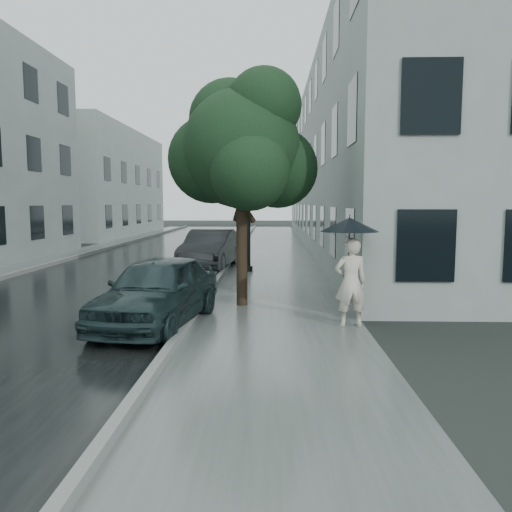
{
  "coord_description": "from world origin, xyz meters",
  "views": [
    {
      "loc": [
        0.11,
        -8.87,
        2.49
      ],
      "look_at": [
        -0.23,
        2.17,
        1.3
      ],
      "focal_mm": 35.0,
      "sensor_mm": 36.0,
      "label": 1
    }
  ],
  "objects_px": {
    "pedestrian": "(351,282)",
    "car_near": "(158,290)",
    "street_tree": "(242,148)",
    "lamp_post": "(245,193)",
    "car_far": "(210,249)"
  },
  "relations": [
    {
      "from": "pedestrian",
      "to": "car_near",
      "type": "height_order",
      "value": "pedestrian"
    },
    {
      "from": "street_tree",
      "to": "car_near",
      "type": "xyz_separation_m",
      "value": [
        -1.6,
        -2.11,
        -3.08
      ]
    },
    {
      "from": "pedestrian",
      "to": "lamp_post",
      "type": "bearing_deg",
      "value": -79.84
    },
    {
      "from": "street_tree",
      "to": "car_far",
      "type": "xyz_separation_m",
      "value": [
        -1.6,
        6.6,
        -3.05
      ]
    },
    {
      "from": "car_near",
      "to": "car_far",
      "type": "relative_size",
      "value": 0.93
    },
    {
      "from": "pedestrian",
      "to": "street_tree",
      "type": "relative_size",
      "value": 0.32
    },
    {
      "from": "car_near",
      "to": "car_far",
      "type": "xyz_separation_m",
      "value": [
        0.0,
        8.71,
        0.03
      ]
    },
    {
      "from": "street_tree",
      "to": "car_far",
      "type": "distance_m",
      "value": 7.44
    },
    {
      "from": "pedestrian",
      "to": "car_near",
      "type": "relative_size",
      "value": 0.43
    },
    {
      "from": "pedestrian",
      "to": "car_near",
      "type": "distance_m",
      "value": 3.9
    },
    {
      "from": "lamp_post",
      "to": "car_far",
      "type": "bearing_deg",
      "value": 170.52
    },
    {
      "from": "lamp_post",
      "to": "car_near",
      "type": "height_order",
      "value": "lamp_post"
    },
    {
      "from": "street_tree",
      "to": "lamp_post",
      "type": "relative_size",
      "value": 1.13
    },
    {
      "from": "car_far",
      "to": "lamp_post",
      "type": "bearing_deg",
      "value": -22.69
    },
    {
      "from": "lamp_post",
      "to": "car_far",
      "type": "distance_m",
      "value": 2.59
    }
  ]
}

